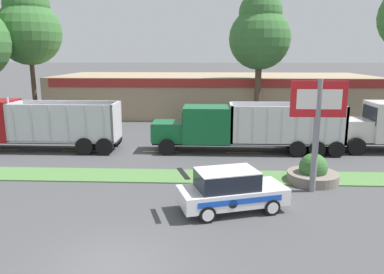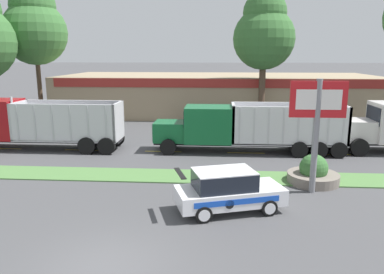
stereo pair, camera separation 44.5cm
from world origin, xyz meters
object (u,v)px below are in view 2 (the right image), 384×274
Objects in this scene: dump_truck_mid at (12,124)px; stone_planter at (313,173)px; store_sign_post at (317,114)px; rally_car at (228,190)px; dump_truck_lead at (231,129)px.

stone_planter is at bearing -17.06° from dump_truck_mid.
rally_car is at bearing -148.69° from store_sign_post.
dump_truck_mid reaches higher than stone_planter.
dump_truck_mid is 19.36m from stone_planter.
dump_truck_mid reaches higher than rally_car.
dump_truck_mid is 4.90× the size of stone_planter.
dump_truck_lead is at bearing 87.65° from rally_car.
dump_truck_lead is 2.63× the size of rally_car.
dump_truck_mid is 2.37× the size of store_sign_post.
rally_car is 5.36m from store_sign_post.
dump_truck_lead is 0.99× the size of dump_truck_mid.
rally_car is (14.18, -9.39, -0.81)m from dump_truck_mid.
dump_truck_mid is 2.66× the size of rally_car.
store_sign_post is at bearing -63.96° from dump_truck_lead.
dump_truck_mid is at bearing -179.14° from dump_truck_lead.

